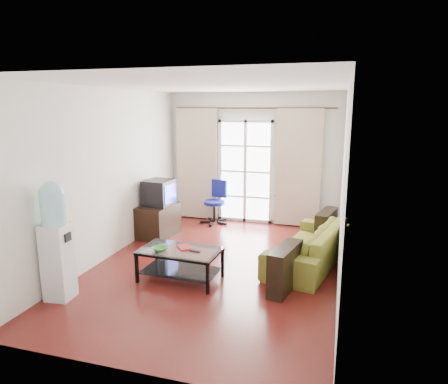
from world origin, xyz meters
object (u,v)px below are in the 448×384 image
object	(u,v)px
coffee_table	(180,260)
task_chair	(215,211)
sofa	(309,244)
crt_tv	(158,192)
tv_stand	(158,221)
water_cooler	(56,239)

from	to	relation	value
coffee_table	task_chair	world-z (taller)	task_chair
sofa	task_chair	bearing A→B (deg)	-117.08
sofa	crt_tv	xyz separation A→B (m)	(-2.84, 0.60, 0.53)
sofa	coffee_table	xyz separation A→B (m)	(-1.68, -1.14, -0.01)
sofa	tv_stand	distance (m)	2.90
sofa	water_cooler	world-z (taller)	water_cooler
crt_tv	task_chair	world-z (taller)	crt_tv
tv_stand	sofa	bearing A→B (deg)	-5.38
task_chair	water_cooler	distance (m)	3.93
crt_tv	task_chair	xyz separation A→B (m)	(0.77, 1.10, -0.57)
crt_tv	water_cooler	bearing A→B (deg)	-87.47
tv_stand	water_cooler	bearing A→B (deg)	-86.26
sofa	crt_tv	distance (m)	2.96
sofa	task_chair	world-z (taller)	task_chair
sofa	water_cooler	bearing A→B (deg)	-42.33
task_chair	crt_tv	bearing A→B (deg)	-109.22
coffee_table	task_chair	xyz separation A→B (m)	(-0.39, 2.85, -0.03)
sofa	crt_tv	bearing A→B (deg)	-89.62
task_chair	water_cooler	world-z (taller)	water_cooler
crt_tv	task_chair	bearing A→B (deg)	59.85
coffee_table	task_chair	size ratio (longest dim) A/B	1.28
coffee_table	water_cooler	world-z (taller)	water_cooler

